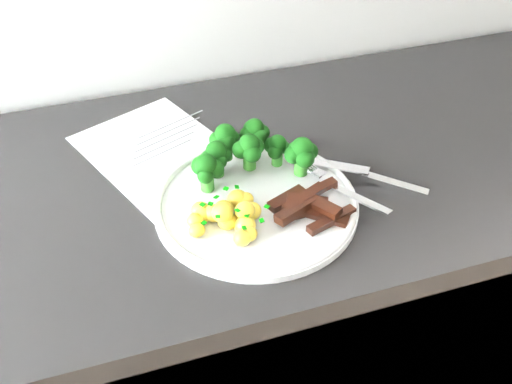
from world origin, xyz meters
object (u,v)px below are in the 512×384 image
object	(u,v)px
knife	(376,179)
counter	(234,344)
beef_strips	(309,206)
potatoes	(229,214)
broccoli	(248,149)
recipe_paper	(162,154)
plate	(256,203)
fork	(342,189)

from	to	relation	value
knife	counter	bearing A→B (deg)	158.45
counter	beef_strips	distance (m)	0.49
potatoes	beef_strips	bearing A→B (deg)	-7.56
broccoli	beef_strips	distance (m)	0.14
counter	knife	bearing A→B (deg)	-21.55
recipe_paper	plate	bearing A→B (deg)	-57.94
counter	potatoes	distance (m)	0.49
counter	fork	distance (m)	0.50
counter	recipe_paper	xyz separation A→B (m)	(-0.09, 0.09, 0.45)
plate	fork	size ratio (longest dim) A/B	1.80
potatoes	knife	distance (m)	0.25
potatoes	beef_strips	distance (m)	0.12
potatoes	fork	bearing A→B (deg)	2.92
recipe_paper	beef_strips	world-z (taller)	beef_strips
beef_strips	broccoli	bearing A→B (deg)	115.15
broccoli	potatoes	bearing A→B (deg)	-120.16
fork	potatoes	bearing A→B (deg)	-177.08
plate	knife	xyz separation A→B (m)	(0.20, -0.00, 0.00)
broccoli	knife	size ratio (longest dim) A/B	1.09
broccoli	beef_strips	size ratio (longest dim) A/B	1.61
plate	beef_strips	bearing A→B (deg)	-34.14
plate	beef_strips	distance (m)	0.08
potatoes	fork	xyz separation A→B (m)	(0.18, 0.01, -0.01)
broccoli	fork	bearing A→B (deg)	-38.54
broccoli	recipe_paper	bearing A→B (deg)	140.33
plate	counter	bearing A→B (deg)	105.27
plate	fork	world-z (taller)	fork
counter	fork	world-z (taller)	fork
recipe_paper	fork	bearing A→B (deg)	-39.11
recipe_paper	fork	world-z (taller)	fork
potatoes	beef_strips	world-z (taller)	potatoes
counter	knife	world-z (taller)	knife
plate	broccoli	xyz separation A→B (m)	(0.01, 0.07, 0.04)
recipe_paper	broccoli	xyz separation A→B (m)	(0.12, -0.10, 0.05)
plate	broccoli	world-z (taller)	broccoli
recipe_paper	potatoes	bearing A→B (deg)	-73.88
recipe_paper	beef_strips	distance (m)	0.28
potatoes	knife	bearing A→B (deg)	5.84
fork	knife	size ratio (longest dim) A/B	0.94
counter	broccoli	size ratio (longest dim) A/B	12.03
beef_strips	knife	bearing A→B (deg)	17.45
potatoes	knife	world-z (taller)	potatoes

